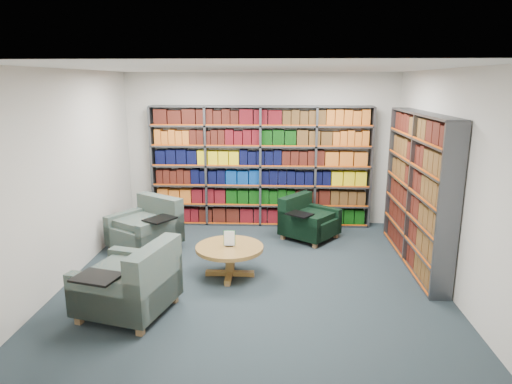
{
  "coord_description": "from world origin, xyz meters",
  "views": [
    {
      "loc": [
        0.31,
        -5.92,
        2.64
      ],
      "look_at": [
        0.0,
        0.6,
        1.05
      ],
      "focal_mm": 32.0,
      "sensor_mm": 36.0,
      "label": 1
    }
  ],
  "objects_px": {
    "chair_teal_left": "(149,228)",
    "coffee_table": "(230,252)",
    "chair_green_right": "(306,221)",
    "chair_teal_front": "(134,286)"
  },
  "relations": [
    {
      "from": "chair_green_right",
      "to": "chair_teal_front",
      "type": "distance_m",
      "value": 3.5
    },
    {
      "from": "chair_green_right",
      "to": "chair_teal_front",
      "type": "height_order",
      "value": "chair_teal_front"
    },
    {
      "from": "chair_teal_left",
      "to": "coffee_table",
      "type": "bearing_deg",
      "value": -36.41
    },
    {
      "from": "coffee_table",
      "to": "chair_green_right",
      "type": "bearing_deg",
      "value": 55.46
    },
    {
      "from": "chair_green_right",
      "to": "coffee_table",
      "type": "height_order",
      "value": "chair_green_right"
    },
    {
      "from": "chair_teal_front",
      "to": "chair_teal_left",
      "type": "bearing_deg",
      "value": 101.28
    },
    {
      "from": "chair_teal_front",
      "to": "chair_green_right",
      "type": "bearing_deg",
      "value": 52.37
    },
    {
      "from": "chair_teal_left",
      "to": "coffee_table",
      "type": "relative_size",
      "value": 1.33
    },
    {
      "from": "chair_green_right",
      "to": "chair_teal_left",
      "type": "bearing_deg",
      "value": -166.38
    },
    {
      "from": "chair_green_right",
      "to": "chair_teal_front",
      "type": "xyz_separation_m",
      "value": [
        -2.14,
        -2.77,
        0.06
      ]
    }
  ]
}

